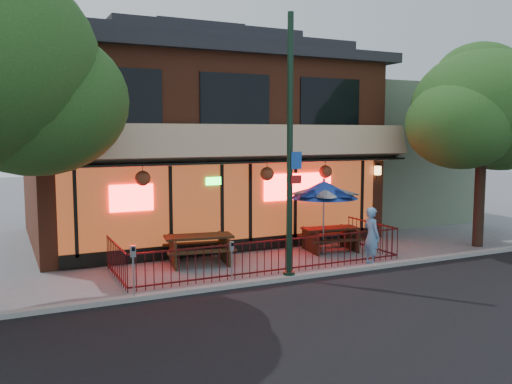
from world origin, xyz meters
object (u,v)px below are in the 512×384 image
Objects in this scene: picnic_table_left at (199,245)px; picnic_table_right at (330,235)px; parking_meter_near at (232,256)px; parking_meter_far at (133,263)px; patio_umbrella at (324,189)px; pedestrian at (372,236)px; street_tree_right at (483,102)px; street_light at (290,162)px.

picnic_table_left is 1.11× the size of picnic_table_right.
parking_meter_near is at bearing -91.37° from picnic_table_left.
parking_meter_near is 2.53m from parking_meter_far.
picnic_table_left is 1.71× the size of parking_meter_far.
patio_umbrella is 2.23m from pedestrian.
parking_meter_near reaches higher than picnic_table_right.
picnic_table_right is (-5.09, 1.50, -4.44)m from street_tree_right.
picnic_table_right is 1.72× the size of parking_meter_near.
parking_meter_near is (-4.62, -2.49, 0.28)m from picnic_table_right.
street_tree_right reaches higher than parking_meter_far.
picnic_table_right is at bearing 163.56° from street_tree_right.
street_light is 3.82m from pedestrian.
pedestrian reaches higher than parking_meter_near.
street_tree_right is 4.07× the size of pedestrian.
picnic_table_left reaches higher than picnic_table_right.
street_light reaches higher than parking_meter_far.
street_light is at bearing 99.11° from pedestrian.
street_tree_right is 10.61m from parking_meter_near.
pedestrian is at bearing -26.37° from picnic_table_left.
street_tree_right is at bearing -9.99° from picnic_table_left.
street_tree_right reaches higher than parking_meter_near.
parking_meter_far reaches higher than parking_meter_near.
street_light is 8.30m from street_tree_right.
street_tree_right reaches higher than pedestrian.
picnic_table_right is at bearing 34.85° from patio_umbrella.
pedestrian is (4.64, -2.30, 0.30)m from picnic_table_left.
patio_umbrella is 7.12m from parking_meter_far.
street_light is 3.41m from patio_umbrella.
patio_umbrella is at bearing 18.43° from parking_meter_far.
parking_meter_near is (-4.12, -2.14, -1.33)m from patio_umbrella.
parking_meter_near is 0.89× the size of parking_meter_far.
pedestrian is 1.47× the size of parking_meter_near.
picnic_table_right is at bearing 28.27° from parking_meter_near.
picnic_table_left is (-1.61, 2.69, -2.58)m from street_light.
street_light is 4.06× the size of pedestrian.
patio_umbrella reaches higher than pedestrian.
parking_meter_far is at bearing 95.47° from pedestrian.
parking_meter_far is at bearing -175.02° from street_tree_right.
picnic_table_left is 3.81m from parking_meter_far.
parking_meter_near is at bearing 96.48° from pedestrian.
parking_meter_far is (-7.23, -0.47, 0.03)m from pedestrian.
parking_meter_near is (-9.71, -0.99, -4.17)m from street_tree_right.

